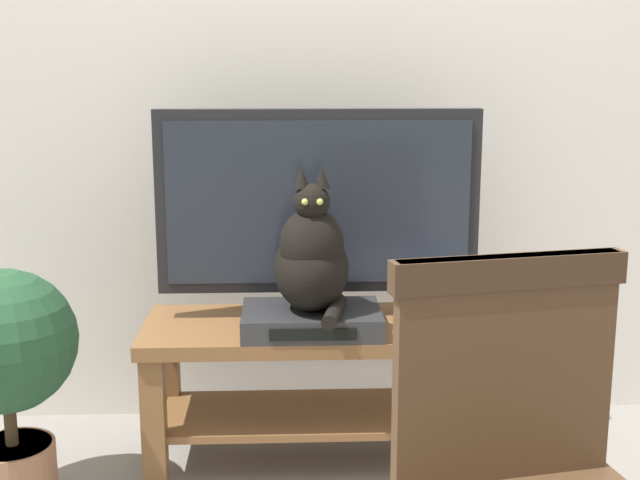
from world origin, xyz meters
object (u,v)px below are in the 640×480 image
object	(u,v)px
media_box	(311,320)
book_stack	(436,295)
potted_plant	(5,360)
tv	(318,209)
tv_stand	(319,364)
wooden_chair	(530,480)
cat	(312,259)

from	to	relation	value
media_box	book_stack	size ratio (longest dim) A/B	1.64
media_box	potted_plant	bearing A→B (deg)	-169.93
tv	tv_stand	bearing A→B (deg)	-90.02
tv_stand	tv	distance (m)	0.49
book_stack	wooden_chair	bearing A→B (deg)	-92.53
book_stack	potted_plant	xyz separation A→B (m)	(-1.28, -0.29, -0.09)
wooden_chair	cat	bearing A→B (deg)	107.65
wooden_chair	book_stack	distance (m)	1.25
media_box	potted_plant	size ratio (longest dim) A/B	0.60
cat	potted_plant	xyz separation A→B (m)	(-0.88, -0.14, -0.25)
cat	tv_stand	bearing A→B (deg)	74.80
book_stack	potted_plant	world-z (taller)	potted_plant
wooden_chair	potted_plant	size ratio (longest dim) A/B	1.32
potted_plant	cat	bearing A→B (deg)	9.11
tv	wooden_chair	bearing A→B (deg)	-75.75
media_box	book_stack	bearing A→B (deg)	18.48
tv_stand	book_stack	world-z (taller)	book_stack
book_stack	potted_plant	distance (m)	1.32
tv_stand	potted_plant	world-z (taller)	potted_plant
tv_stand	media_box	bearing A→B (deg)	-108.53
tv_stand	cat	size ratio (longest dim) A/B	2.53
media_box	cat	size ratio (longest dim) A/B	0.96
tv_stand	potted_plant	size ratio (longest dim) A/B	1.57
tv	book_stack	world-z (taller)	tv
tv_stand	tv	bearing A→B (deg)	89.98
tv_stand	cat	bearing A→B (deg)	-105.20
media_box	book_stack	distance (m)	0.43
tv_stand	potted_plant	xyz separation A→B (m)	(-0.90, -0.24, 0.11)
media_box	wooden_chair	distance (m)	1.17
media_box	wooden_chair	size ratio (longest dim) A/B	0.45
tv	cat	size ratio (longest dim) A/B	2.33
media_box	cat	world-z (taller)	cat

